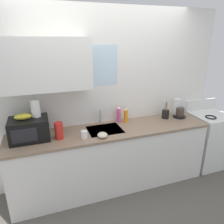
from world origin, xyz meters
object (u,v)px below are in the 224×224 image
Objects in this scene: microwave at (29,129)px; small_bowl at (102,135)px; dish_soap_bottle_pink at (119,114)px; coffee_maker at (179,110)px; utensil_crock at (165,114)px; cereal_canister at (59,131)px; dish_soap_bottle_orange at (126,115)px; stove_range at (208,139)px; banana_bunch at (23,117)px; paper_towel_roll at (36,108)px; mug_white at (84,135)px.

small_bowl is (0.85, -0.25, -0.10)m from microwave.
microwave is 1.87× the size of dish_soap_bottle_pink.
small_bowl is at bearing -167.12° from coffee_maker.
coffee_maker is 1.03× the size of utensil_crock.
dish_soap_bottle_pink is 0.93m from cereal_canister.
coffee_maker reaches higher than cereal_canister.
dish_soap_bottle_orange is 1.75× the size of small_bowl.
stove_range is 3.86× the size of coffee_maker.
cereal_canister is at bearing -174.06° from utensil_crock.
paper_towel_roll is (0.15, 0.05, 0.08)m from banana_bunch.
dish_soap_bottle_orange is 0.77m from mug_white.
stove_range is 2.84m from microwave.
banana_bunch is 2.11× the size of mug_white.
banana_bunch is at bearing 164.54° from small_bowl.
paper_towel_roll is (-2.68, 0.10, 0.82)m from stove_range.
mug_white is at bearing -176.18° from stove_range.
dish_soap_bottle_orange is 0.65m from utensil_crock.
dish_soap_bottle_pink is at bearing 156.00° from dish_soap_bottle_orange.
dish_soap_bottle_pink is (1.23, 0.17, -0.02)m from microwave.
cereal_canister is at bearing -163.23° from dish_soap_bottle_pink.
cereal_canister is at bearing -175.14° from coffee_maker.
utensil_crock is (0.74, -0.10, -0.05)m from dish_soap_bottle_pink.
cereal_canister is (0.24, -0.15, -0.27)m from paper_towel_roll.
dish_soap_bottle_pink is 0.90× the size of utensil_crock.
utensil_crock is at bearing 171.82° from stove_range.
utensil_crock is at bearing 0.61° from paper_towel_roll.
mug_white is at bearing -17.02° from cereal_canister.
mug_white is (0.68, -0.19, -0.26)m from banana_bunch.
dish_soap_bottle_pink is at bearing 30.92° from mug_white.
mug_white reaches higher than small_bowl.
mug_white is 1.36m from utensil_crock.
microwave is at bearing 163.46° from mug_white.
utensil_crock reaches higher than microwave.
banana_bunch reaches higher than coffee_maker.
paper_towel_roll reaches higher than stove_range.
small_bowl is (0.51, -0.15, -0.07)m from cereal_canister.
cereal_canister is at bearing 163.73° from small_bowl.
utensil_crock reaches higher than dish_soap_bottle_orange.
dish_soap_bottle_orange is 0.84× the size of utensil_crock.
cereal_canister is (-0.99, -0.23, -0.00)m from dish_soap_bottle_orange.
banana_bunch is at bearing -178.02° from utensil_crock.
mug_white is at bearing -169.02° from utensil_crock.
utensil_crock is (1.63, 0.17, -0.04)m from cereal_canister.
mug_white is 0.35× the size of utensil_crock.
stove_range is 2.21m from mug_white.
dish_soap_bottle_pink is (-1.55, 0.22, 0.56)m from stove_range.
microwave is 0.27m from paper_towel_roll.
microwave is 0.18m from banana_bunch.
banana_bunch reaches higher than small_bowl.
paper_towel_roll is at bearing 27.17° from microwave.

